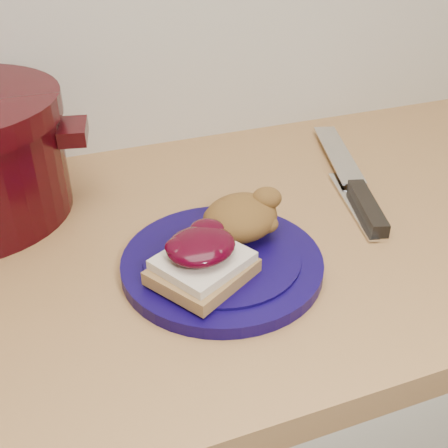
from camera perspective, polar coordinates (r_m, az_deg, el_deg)
name	(u,v)px	position (r m, az deg, el deg)	size (l,w,h in m)	color
plate	(222,264)	(0.67, -0.20, -4.04)	(0.24, 0.24, 0.02)	#0C0439
sandwich	(202,259)	(0.62, -2.26, -3.62)	(0.13, 0.13, 0.05)	olive
stuffing_mound	(241,217)	(0.69, 1.71, 0.67)	(0.10, 0.08, 0.05)	brown
chef_knife	(358,191)	(0.84, 13.49, 3.29)	(0.13, 0.33, 0.02)	black
butter_knife	(352,204)	(0.82, 12.85, 1.96)	(0.18, 0.01, 0.00)	silver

